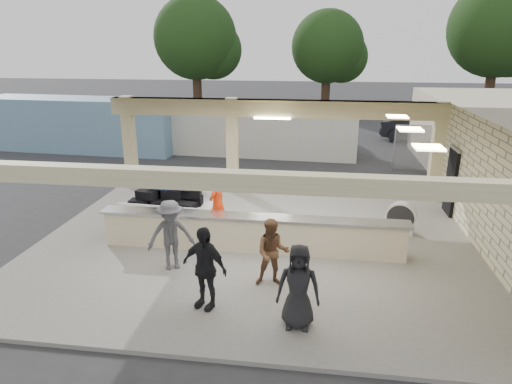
# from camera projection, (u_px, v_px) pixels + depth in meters

# --- Properties ---
(ground) EXTENTS (120.00, 120.00, 0.00)m
(ground) POSITION_uv_depth(u_px,v_px,m) (254.00, 246.00, 12.78)
(ground) COLOR #2A2A2D
(ground) RESTS_ON ground
(pavilion) EXTENTS (12.01, 10.00, 3.55)m
(pavilion) POSITION_uv_depth(u_px,v_px,m) (265.00, 193.00, 12.96)
(pavilion) COLOR slate
(pavilion) RESTS_ON ground
(baggage_counter) EXTENTS (8.20, 0.58, 0.98)m
(baggage_counter) POSITION_uv_depth(u_px,v_px,m) (251.00, 233.00, 12.13)
(baggage_counter) COLOR beige
(baggage_counter) RESTS_ON pavilion
(luggage_cart) EXTENTS (2.63, 1.73, 1.48)m
(luggage_cart) POSITION_uv_depth(u_px,v_px,m) (169.00, 202.00, 13.57)
(luggage_cart) COLOR white
(luggage_cart) RESTS_ON pavilion
(drum_fan) EXTENTS (0.91, 0.56, 0.96)m
(drum_fan) POSITION_uv_depth(u_px,v_px,m) (401.00, 217.00, 13.19)
(drum_fan) COLOR white
(drum_fan) RESTS_ON pavilion
(baggage_handler) EXTENTS (0.55, 0.76, 1.87)m
(baggage_handler) POSITION_uv_depth(u_px,v_px,m) (218.00, 204.00, 13.03)
(baggage_handler) COLOR red
(baggage_handler) RESTS_ON pavilion
(passenger_a) EXTENTS (0.81, 0.43, 1.60)m
(passenger_a) POSITION_uv_depth(u_px,v_px,m) (273.00, 253.00, 10.29)
(passenger_a) COLOR brown
(passenger_a) RESTS_ON pavilion
(passenger_b) EXTENTS (1.12, 0.73, 1.80)m
(passenger_b) POSITION_uv_depth(u_px,v_px,m) (204.00, 268.00, 9.38)
(passenger_b) COLOR black
(passenger_b) RESTS_ON pavilion
(passenger_c) EXTENTS (1.20, 0.84, 1.76)m
(passenger_c) POSITION_uv_depth(u_px,v_px,m) (171.00, 235.00, 11.03)
(passenger_c) COLOR #444448
(passenger_c) RESTS_ON pavilion
(passenger_d) EXTENTS (0.84, 0.35, 1.72)m
(passenger_d) POSITION_uv_depth(u_px,v_px,m) (298.00, 287.00, 8.72)
(passenger_d) COLOR black
(passenger_d) RESTS_ON pavilion
(car_white_a) EXTENTS (5.33, 3.34, 1.41)m
(car_white_a) POSITION_uv_depth(u_px,v_px,m) (457.00, 135.00, 24.53)
(car_white_a) COLOR white
(car_white_a) RESTS_ON ground
(car_dark) EXTENTS (4.76, 3.96, 1.55)m
(car_dark) POSITION_uv_depth(u_px,v_px,m) (425.00, 130.00, 25.57)
(car_dark) COLOR black
(car_dark) RESTS_ON ground
(container_white) EXTENTS (12.17, 3.06, 2.61)m
(container_white) POSITION_uv_depth(u_px,v_px,m) (237.00, 128.00, 23.33)
(container_white) COLOR silver
(container_white) RESTS_ON ground
(container_blue) EXTENTS (10.60, 3.15, 2.72)m
(container_blue) POSITION_uv_depth(u_px,v_px,m) (80.00, 124.00, 24.01)
(container_blue) COLOR #678AA5
(container_blue) RESTS_ON ground
(tree_left) EXTENTS (6.60, 6.30, 9.00)m
(tree_left) POSITION_uv_depth(u_px,v_px,m) (200.00, 41.00, 34.83)
(tree_left) COLOR #382619
(tree_left) RESTS_ON ground
(tree_mid) EXTENTS (6.00, 5.60, 8.00)m
(tree_mid) POSITION_uv_depth(u_px,v_px,m) (332.00, 50.00, 35.57)
(tree_mid) COLOR #382619
(tree_mid) RESTS_ON ground
(tree_right) EXTENTS (7.20, 7.00, 10.00)m
(tree_right) POSITION_uv_depth(u_px,v_px,m) (502.00, 32.00, 32.65)
(tree_right) COLOR #382619
(tree_right) RESTS_ON ground
(adjacent_building) EXTENTS (6.00, 8.00, 3.20)m
(adjacent_building) POSITION_uv_depth(u_px,v_px,m) (495.00, 133.00, 20.44)
(adjacent_building) COLOR beige
(adjacent_building) RESTS_ON ground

